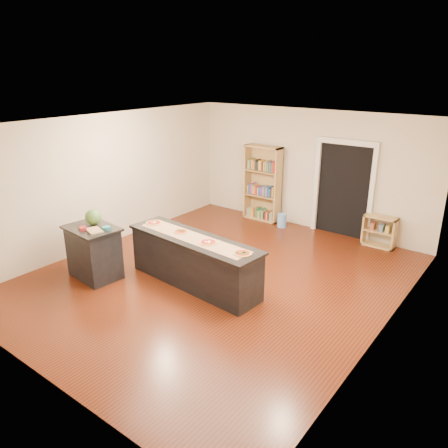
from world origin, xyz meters
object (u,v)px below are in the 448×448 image
Objects in this scene: kitchen_island at (194,261)px; waste_bin at (282,221)px; side_counter at (94,252)px; bookshelf at (263,183)px; low_shelf at (379,231)px; watermelon at (93,217)px.

kitchen_island is 8.33× the size of waste_bin.
kitchen_island is at bearing 34.02° from side_counter.
bookshelf is 1.07m from waste_bin.
side_counter is at bearing -128.54° from low_shelf.
low_shelf is at bearing 0.38° from bookshelf.
waste_bin is (0.71, -0.19, -0.78)m from bookshelf.
side_counter is (-1.65, -0.88, 0.04)m from kitchen_island.
watermelon reaches higher than kitchen_island.
bookshelf is at bearing 164.73° from waste_bin.
side_counter is 3.04× the size of waste_bin.
kitchen_island reaches higher than low_shelf.
bookshelf reaches higher than waste_bin.
bookshelf is 6.40× the size of watermelon.
bookshelf is at bearing -179.62° from low_shelf.
side_counter is at bearing -98.64° from bookshelf.
kitchen_island is 3.87m from bookshelf.
waste_bin is at bearing 70.92° from watermelon.
side_counter is 0.65m from watermelon.
side_counter is at bearing -55.81° from watermelon.
bookshelf reaches higher than kitchen_island.
waste_bin is (1.41, 4.42, -0.33)m from side_counter.
low_shelf is (2.04, 3.74, -0.11)m from kitchen_island.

